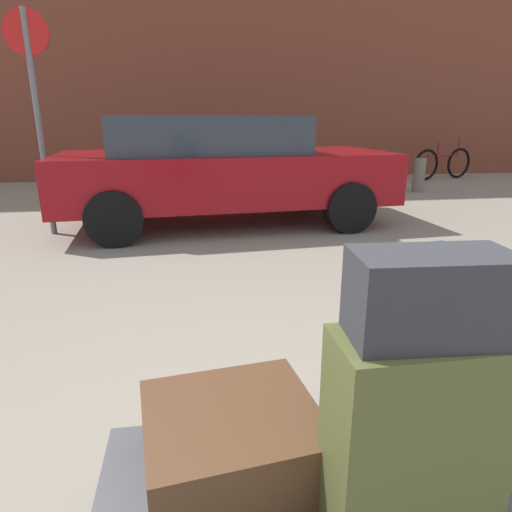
% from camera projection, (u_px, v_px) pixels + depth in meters
% --- Properties ---
extents(luggage_cart, '(1.29, 0.74, 0.34)m').
position_uv_depth(luggage_cart, '(317.00, 509.00, 1.31)').
color(luggage_cart, '#4C4C51').
rests_on(luggage_cart, ground_plane).
extents(suitcase_olive_rear_left, '(0.42, 0.21, 0.57)m').
position_uv_depth(suitcase_olive_rear_left, '(412.00, 440.00, 1.08)').
color(suitcase_olive_rear_left, '#4C5128').
rests_on(suitcase_olive_rear_left, luggage_cart).
extents(suitcase_teal_front_right, '(0.40, 0.34, 0.66)m').
position_uv_depth(suitcase_teal_front_right, '(418.00, 357.00, 1.37)').
color(suitcase_teal_front_right, '#144C51').
rests_on(suitcase_teal_front_right, luggage_cart).
extents(suitcase_brown_stacked_top, '(0.57, 0.53, 0.22)m').
position_uv_depth(suitcase_brown_stacked_top, '(232.00, 441.00, 1.33)').
color(suitcase_brown_stacked_top, '#51331E').
rests_on(suitcase_brown_stacked_top, luggage_cart).
extents(duffel_bag_charcoal_topmost_pile, '(0.36, 0.20, 0.20)m').
position_uv_depth(duffel_bag_charcoal_topmost_pile, '(430.00, 296.00, 0.97)').
color(duffel_bag_charcoal_topmost_pile, '#2D2D33').
rests_on(duffel_bag_charcoal_topmost_pile, suitcase_olive_rear_left).
extents(parked_car, '(4.42, 2.17, 1.42)m').
position_uv_depth(parked_car, '(222.00, 168.00, 5.85)').
color(parked_car, maroon).
rests_on(parked_car, ground_plane).
extents(bicycle_leaning, '(1.71, 0.54, 0.96)m').
position_uv_depth(bicycle_leaning, '(443.00, 163.00, 10.40)').
color(bicycle_leaning, black).
rests_on(bicycle_leaning, ground_plane).
extents(bollard_kerb_near, '(0.22, 0.22, 0.65)m').
position_uv_depth(bollard_kerb_near, '(356.00, 176.00, 8.42)').
color(bollard_kerb_near, '#72665B').
rests_on(bollard_kerb_near, ground_plane).
extents(bollard_kerb_mid, '(0.22, 0.22, 0.65)m').
position_uv_depth(bollard_kerb_mid, '(419.00, 175.00, 8.61)').
color(bollard_kerb_mid, '#72665B').
rests_on(bollard_kerb_mid, ground_plane).
extents(no_parking_sign, '(0.50, 0.07, 2.55)m').
position_uv_depth(no_parking_sign, '(36.00, 102.00, 5.07)').
color(no_parking_sign, slate).
rests_on(no_parking_sign, ground_plane).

